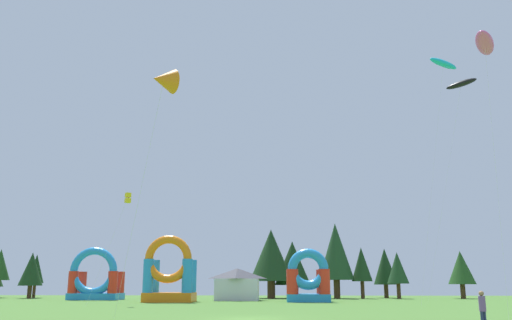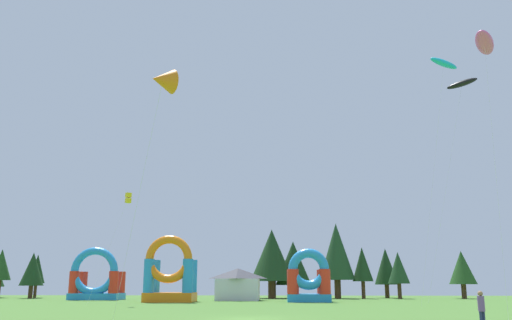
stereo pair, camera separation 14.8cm
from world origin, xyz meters
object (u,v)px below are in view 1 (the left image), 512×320
at_px(kite_pink_parafoil, 485,43).
at_px(festival_tent, 237,284).
at_px(kite_black_parafoil, 461,84).
at_px(kite_orange_delta, 164,80).
at_px(kite_cyan_parafoil, 443,64).
at_px(person_far_side, 482,307).
at_px(inflatable_blue_arch, 169,277).
at_px(kite_yellow_box, 128,198).
at_px(inflatable_orange_dome, 95,281).
at_px(inflatable_red_slide, 308,282).

relative_size(kite_pink_parafoil, festival_tent, 3.67).
bearing_deg(kite_black_parafoil, kite_orange_delta, -130.71).
distance_m(kite_cyan_parafoil, person_far_side, 37.39).
distance_m(kite_cyan_parafoil, inflatable_blue_arch, 38.19).
height_order(kite_black_parafoil, kite_yellow_box, kite_black_parafoil).
distance_m(kite_pink_parafoil, inflatable_blue_arch, 40.96).
xyz_separation_m(kite_pink_parafoil, kite_cyan_parafoil, (2.94, 18.27, 6.20)).
height_order(kite_yellow_box, inflatable_orange_dome, kite_yellow_box).
distance_m(kite_black_parafoil, kite_cyan_parafoil, 6.26).
xyz_separation_m(kite_orange_delta, inflatable_orange_dome, (-17.61, 42.21, -10.65)).
bearing_deg(kite_cyan_parafoil, person_far_side, -106.38).
height_order(kite_pink_parafoil, inflatable_blue_arch, kite_pink_parafoil).
height_order(kite_black_parafoil, inflatable_orange_dome, kite_black_parafoil).
height_order(kite_pink_parafoil, kite_orange_delta, kite_pink_parafoil).
bearing_deg(kite_yellow_box, inflatable_red_slide, 27.55).
relative_size(kite_yellow_box, person_far_side, 6.20).
bearing_deg(kite_pink_parafoil, kite_cyan_parafoil, 80.85).
bearing_deg(kite_cyan_parafoil, inflatable_orange_dome, 159.29).
bearing_deg(festival_tent, kite_black_parafoil, -18.61).
bearing_deg(kite_black_parafoil, inflatable_orange_dome, 166.85).
bearing_deg(person_far_side, festival_tent, 83.82).
xyz_separation_m(kite_black_parafoil, kite_orange_delta, (-27.30, -31.72, -11.50)).
distance_m(kite_yellow_box, kite_orange_delta, 28.07).
bearing_deg(kite_black_parafoil, person_far_side, -109.56).
height_order(kite_black_parafoil, kite_orange_delta, kite_black_parafoil).
height_order(kite_black_parafoil, kite_cyan_parafoil, kite_cyan_parafoil).
xyz_separation_m(kite_pink_parafoil, kite_orange_delta, (-20.83, -8.30, -5.66)).
bearing_deg(inflatable_blue_arch, inflatable_orange_dome, 145.46).
bearing_deg(inflatable_orange_dome, inflatable_blue_arch, -34.54).
bearing_deg(kite_black_parafoil, kite_pink_parafoil, -105.45).
relative_size(kite_black_parafoil, festival_tent, 4.80).
relative_size(kite_yellow_box, kite_cyan_parafoil, 0.43).
xyz_separation_m(kite_black_parafoil, festival_tent, (-26.42, 8.90, -22.53)).
relative_size(inflatable_blue_arch, inflatable_orange_dome, 1.12).
height_order(kite_yellow_box, inflatable_red_slide, kite_yellow_box).
height_order(person_far_side, festival_tent, festival_tent).
bearing_deg(kite_pink_parafoil, kite_orange_delta, -158.27).
bearing_deg(inflatable_orange_dome, kite_yellow_box, -62.35).
bearing_deg(inflatable_blue_arch, kite_orange_delta, -79.50).
distance_m(kite_yellow_box, inflatable_orange_dome, 19.71).
bearing_deg(festival_tent, kite_cyan_parafoil, -31.55).
bearing_deg(person_far_side, inflatable_orange_dome, 101.85).
relative_size(kite_cyan_parafoil, inflatable_blue_arch, 3.46).
distance_m(kite_orange_delta, festival_tent, 42.10).
distance_m(kite_pink_parafoil, inflatable_orange_dome, 53.79).
xyz_separation_m(kite_black_parafoil, kite_pink_parafoil, (-6.47, -23.42, -5.84)).
xyz_separation_m(kite_cyan_parafoil, person_far_side, (-8.14, -27.70, -23.76)).
distance_m(kite_pink_parafoil, person_far_side, 20.60).
distance_m(kite_pink_parafoil, kite_orange_delta, 23.12).
distance_m(kite_black_parafoil, inflatable_orange_dome, 51.16).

